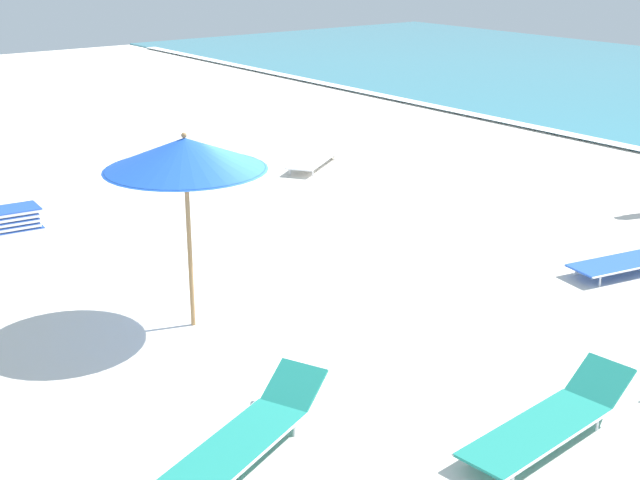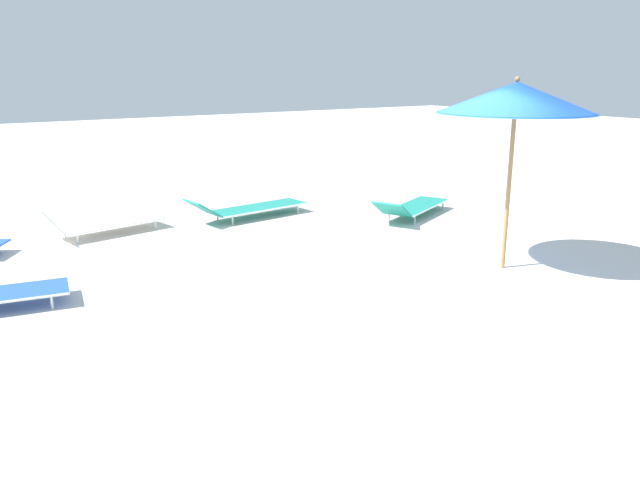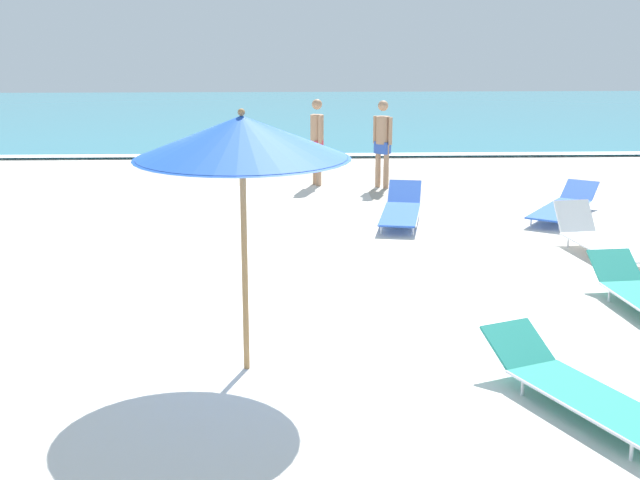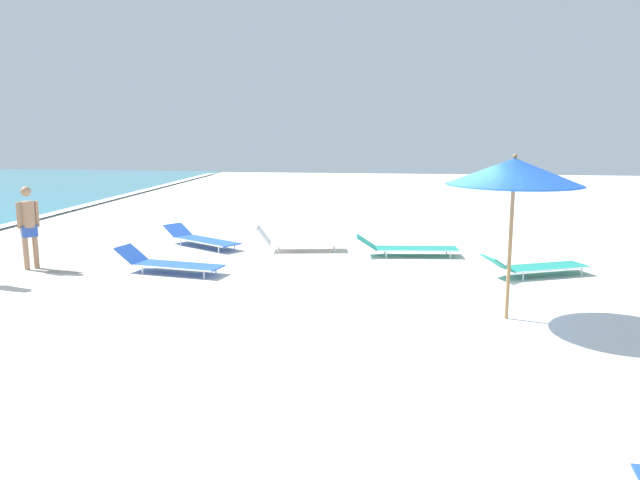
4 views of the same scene
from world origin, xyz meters
TOP-DOWN VIEW (x-y plane):
  - ground_plane at (0.00, 0.01)m, footprint 60.00×60.00m
  - beach_umbrella at (-0.44, -1.53)m, footprint 2.07×2.07m
  - sun_lounger_under_umbrella at (4.53, 2.62)m, footprint 0.91×2.16m
  - sun_lounger_near_water_right at (4.23, -0.03)m, footprint 0.83×2.41m
  - sun_lounger_mid_beach_solo at (2.56, -2.59)m, footprint 1.44×2.29m

SIDE VIEW (x-z plane):
  - ground_plane at x=0.00m, z-range -0.16..0.00m
  - sun_lounger_near_water_right at x=4.23m, z-range -0.04..0.45m
  - sun_lounger_mid_beach_solo at x=2.56m, z-range -0.03..0.44m
  - sun_lounger_under_umbrella at x=4.53m, z-range -0.09..0.53m
  - beach_umbrella at x=-0.44m, z-range 1.02..3.61m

